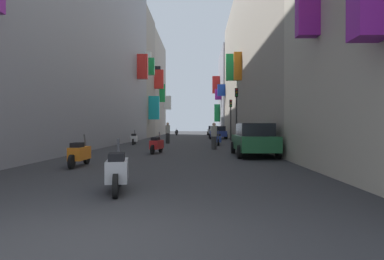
% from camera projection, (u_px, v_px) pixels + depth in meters
% --- Properties ---
extents(ground_plane, '(140.00, 140.00, 0.00)m').
position_uv_depth(ground_plane, '(186.00, 141.00, 33.91)').
color(ground_plane, '#2D2D30').
extents(building_left_near, '(7.29, 36.67, 19.11)m').
position_uv_depth(building_left_near, '(58.00, 4.00, 22.33)').
color(building_left_near, gray).
rests_on(building_left_near, ground).
extents(building_left_mid_a, '(7.34, 7.99, 16.30)m').
position_uv_depth(building_left_mid_a, '(129.00, 76.00, 44.66)').
color(building_left_mid_a, gray).
rests_on(building_left_mid_a, ground).
extents(building_left_mid_b, '(7.34, 15.34, 15.91)m').
position_uv_depth(building_left_mid_b, '(143.00, 88.00, 56.33)').
color(building_left_mid_b, '#9E9384').
rests_on(building_left_mid_b, ground).
extents(building_right_mid_a, '(7.09, 33.45, 14.82)m').
position_uv_depth(building_right_mid_a, '(271.00, 61.00, 31.01)').
color(building_right_mid_a, '#9E9384').
rests_on(building_right_mid_a, ground).
extents(building_right_mid_c, '(7.32, 13.45, 14.01)m').
position_uv_depth(building_right_mid_c, '(238.00, 94.00, 56.94)').
color(building_right_mid_c, gray).
rests_on(building_right_mid_c, ground).
extents(parked_car_green, '(1.85, 4.42, 1.55)m').
position_uv_depth(parked_car_green, '(254.00, 139.00, 16.01)').
color(parked_car_green, '#236638').
rests_on(parked_car_green, ground).
extents(parked_car_blue, '(2.01, 4.02, 1.46)m').
position_uv_depth(parked_car_blue, '(218.00, 132.00, 38.57)').
color(parked_car_blue, navy).
rests_on(parked_car_blue, ground).
extents(parked_car_grey, '(1.84, 4.35, 1.53)m').
position_uv_depth(parked_car_grey, '(213.00, 130.00, 56.41)').
color(parked_car_grey, slate).
rests_on(parked_car_grey, ground).
extents(scooter_silver, '(0.63, 1.80, 1.13)m').
position_uv_depth(scooter_silver, '(117.00, 170.00, 7.22)').
color(scooter_silver, '#ADADB2').
rests_on(scooter_silver, ground).
extents(scooter_red, '(0.64, 1.87, 1.13)m').
position_uv_depth(scooter_red, '(157.00, 145.00, 17.59)').
color(scooter_red, red).
rests_on(scooter_red, ground).
extents(scooter_white, '(0.53, 1.90, 1.13)m').
position_uv_depth(scooter_white, '(134.00, 139.00, 26.17)').
color(scooter_white, silver).
rests_on(scooter_white, ground).
extents(scooter_blue, '(0.54, 1.96, 1.13)m').
position_uv_depth(scooter_blue, '(218.00, 139.00, 25.35)').
color(scooter_blue, '#2D4CAD').
rests_on(scooter_blue, ground).
extents(scooter_black, '(0.46, 1.99, 1.13)m').
position_uv_depth(scooter_black, '(177.00, 132.00, 54.87)').
color(scooter_black, black).
rests_on(scooter_black, ground).
extents(scooter_orange, '(0.44, 1.95, 1.13)m').
position_uv_depth(scooter_orange, '(79.00, 153.00, 11.79)').
color(scooter_orange, orange).
rests_on(scooter_orange, ground).
extents(pedestrian_near_left, '(0.52, 0.52, 1.65)m').
position_uv_depth(pedestrian_near_left, '(214.00, 136.00, 20.56)').
color(pedestrian_near_left, '#373737').
rests_on(pedestrian_near_left, ground).
extents(pedestrian_near_right, '(0.54, 0.54, 1.76)m').
position_uv_depth(pedestrian_near_right, '(168.00, 133.00, 28.05)').
color(pedestrian_near_right, black).
rests_on(pedestrian_near_right, ground).
extents(traffic_light_near_corner, '(0.26, 0.34, 4.71)m').
position_uv_depth(traffic_light_near_corner, '(236.00, 106.00, 28.97)').
color(traffic_light_near_corner, '#2D2D2D').
rests_on(traffic_light_near_corner, ground).
extents(traffic_light_far_corner, '(0.26, 0.34, 4.15)m').
position_uv_depth(traffic_light_far_corner, '(231.00, 113.00, 34.35)').
color(traffic_light_far_corner, '#2D2D2D').
rests_on(traffic_light_far_corner, ground).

